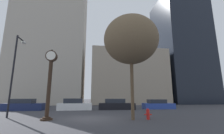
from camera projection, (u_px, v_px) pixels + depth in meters
name	position (u px, v px, depth m)	size (l,w,h in m)	color
ground_plane	(89.00, 119.00, 10.97)	(200.00, 200.00, 0.00)	#38383D
building_tall_tower	(54.00, 29.00, 36.61)	(15.18, 12.00, 35.76)	#ADA393
building_storefront_row	(126.00, 78.00, 36.56)	(16.82, 12.00, 12.04)	gray
building_glass_modern	(180.00, 50.00, 40.06)	(11.07, 12.00, 28.09)	black
street_clock	(50.00, 80.00, 10.69)	(0.81, 0.81, 5.03)	black
car_navy	(24.00, 105.00, 17.93)	(4.52, 1.96, 1.35)	#19234C
car_white	(75.00, 105.00, 18.46)	(4.13, 1.99, 1.38)	silver
car_black	(116.00, 105.00, 19.18)	(4.62, 1.88, 1.33)	black
car_blue	(158.00, 105.00, 20.20)	(4.08, 1.89, 1.25)	#28429E
fire_hydrant_near	(148.00, 114.00, 10.61)	(0.53, 0.23, 0.75)	red
street_lamp_left	(16.00, 62.00, 12.55)	(0.36, 1.57, 6.68)	black
bare_tree	(131.00, 40.00, 11.44)	(4.14, 4.14, 7.71)	brown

